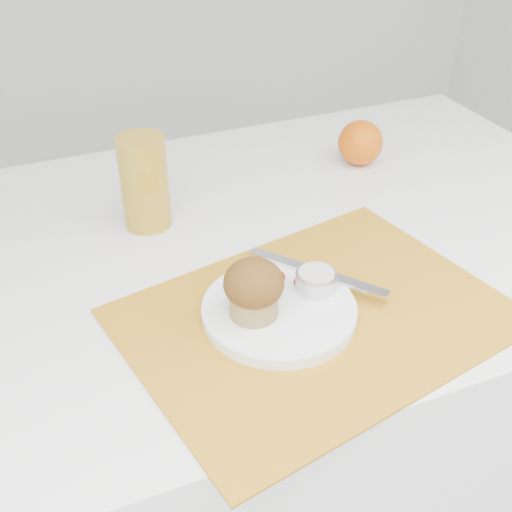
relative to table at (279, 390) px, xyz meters
name	(u,v)px	position (x,y,z in m)	size (l,w,h in m)	color
table	(279,390)	(0.00, 0.00, 0.00)	(1.20, 0.80, 0.75)	white
placemat	(316,317)	(-0.05, -0.22, 0.38)	(0.49, 0.36, 0.00)	#BF801A
plate	(279,311)	(-0.10, -0.20, 0.39)	(0.21, 0.21, 0.02)	white
ramekin	(316,281)	(-0.04, -0.18, 0.41)	(0.06, 0.06, 0.02)	silver
cream	(316,274)	(-0.04, -0.18, 0.42)	(0.05, 0.05, 0.01)	silver
raspberry_near	(278,277)	(-0.08, -0.15, 0.40)	(0.02, 0.02, 0.02)	#560202
raspberry_far	(301,282)	(-0.05, -0.17, 0.40)	(0.02, 0.02, 0.02)	#550207
butter_knife	(317,272)	(-0.02, -0.16, 0.40)	(0.21, 0.02, 0.01)	silver
orange	(360,143)	(0.23, 0.16, 0.42)	(0.08, 0.08, 0.08)	#DF5D07
juice_glass	(144,183)	(-0.20, 0.10, 0.45)	(0.08, 0.08, 0.15)	#B48C21
muffin	(254,289)	(-0.14, -0.20, 0.44)	(0.08, 0.08, 0.08)	#9E854C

